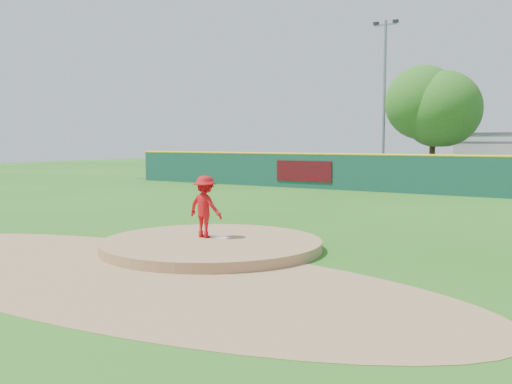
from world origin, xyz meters
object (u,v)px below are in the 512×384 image
Objects in this scene: pitcher at (205,207)px; van at (410,174)px; playground_slide at (277,169)px; light_pole_left at (384,93)px; deciduous_tree at (433,112)px.

pitcher is 21.34m from van.
van is (-1.84, 21.26, -0.23)m from pitcher.
playground_slide is 0.26× the size of light_pole_left.
pitcher is at bearing -86.22° from deciduous_tree.
deciduous_tree is 0.67× the size of light_pole_left.
van is 0.52× the size of light_pole_left.
pitcher is at bearing -62.31° from playground_slide.
deciduous_tree is at bearing 7.02° from playground_slide.
pitcher is 26.51m from playground_slide.
light_pole_left is (-3.80, 5.53, 5.24)m from van.
pitcher is 0.21× the size of deciduous_tree.
deciduous_tree reaches higher than pitcher.
deciduous_tree is at bearing 4.15° from van.
playground_slide is (-12.32, 23.48, -0.25)m from pitcher.
pitcher is 27.83m from light_pole_left.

